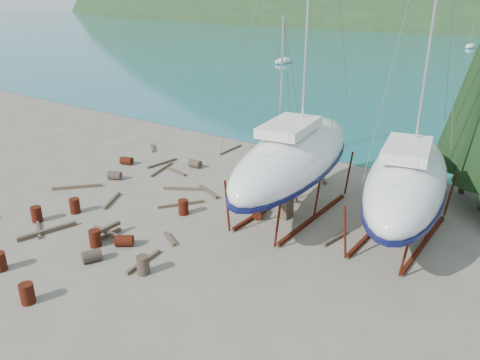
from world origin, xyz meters
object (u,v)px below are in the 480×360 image
Objects in this scene: large_sailboat_far at (407,179)px; small_sailboat_shore at (277,140)px; worker at (259,188)px; large_sailboat_near at (294,156)px.

small_sailboat_shore is at bearing 139.18° from large_sailboat_far.
small_sailboat_shore is at bearing 42.55° from worker.
large_sailboat_near reaches higher than small_sailboat_shore.
small_sailboat_shore is (-11.42, 6.33, -1.53)m from large_sailboat_far.
worker is at bearing -89.05° from small_sailboat_shore.
worker is (-2.33, 0.00, -2.50)m from large_sailboat_near.
small_sailboat_shore reaches higher than worker.
large_sailboat_far is 13.15m from small_sailboat_shore.
large_sailboat_near reaches higher than worker.
large_sailboat_far is at bearing -1.24° from large_sailboat_near.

